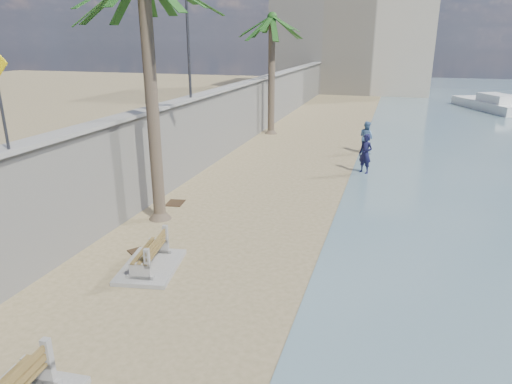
# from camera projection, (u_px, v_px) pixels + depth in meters

# --- Properties ---
(ground_plane) EXTENTS (140.00, 140.00, 0.00)m
(ground_plane) POSITION_uv_depth(u_px,v_px,m) (179.00, 355.00, 9.31)
(ground_plane) COLOR #8F7C58
(seawall) EXTENTS (0.45, 70.00, 3.50)m
(seawall) POSITION_uv_depth(u_px,v_px,m) (245.00, 113.00, 28.30)
(seawall) COLOR gray
(seawall) RESTS_ON ground_plane
(wall_cap) EXTENTS (0.80, 70.00, 0.12)m
(wall_cap) POSITION_uv_depth(u_px,v_px,m) (245.00, 83.00, 27.73)
(wall_cap) COLOR gray
(wall_cap) RESTS_ON seawall
(end_building) EXTENTS (18.00, 12.00, 14.00)m
(end_building) POSITION_uv_depth(u_px,v_px,m) (354.00, 31.00, 54.71)
(end_building) COLOR #B7AA93
(end_building) RESTS_ON ground_plane
(bench_far) EXTENTS (1.83, 2.38, 0.90)m
(bench_far) POSITION_uv_depth(u_px,v_px,m) (150.00, 256.00, 12.66)
(bench_far) COLOR gray
(bench_far) RESTS_ON ground_plane
(palm_back) EXTENTS (5.00, 5.00, 8.30)m
(palm_back) POSITION_uv_depth(u_px,v_px,m) (272.00, 19.00, 28.59)
(palm_back) COLOR brown
(palm_back) RESTS_ON ground_plane
(streetlight) EXTENTS (0.28, 0.28, 5.12)m
(streetlight) POSITION_uv_depth(u_px,v_px,m) (188.00, 26.00, 19.46)
(streetlight) COLOR #2D2D33
(streetlight) RESTS_ON wall_cap
(person_a) EXTENTS (0.94, 0.87, 2.17)m
(person_a) POSITION_uv_depth(u_px,v_px,m) (366.00, 151.00, 21.51)
(person_a) COLOR #131334
(person_a) RESTS_ON ground_plane
(person_b) EXTENTS (1.20, 1.19, 1.97)m
(person_b) POSITION_uv_depth(u_px,v_px,m) (366.00, 135.00, 25.44)
(person_b) COLOR #5076A6
(person_b) RESTS_ON ground_plane
(yacht_far) EXTENTS (5.67, 8.76, 1.50)m
(yacht_far) POSITION_uv_depth(u_px,v_px,m) (489.00, 106.00, 41.07)
(yacht_far) COLOR silver
(yacht_far) RESTS_ON bay_water
(debris_c) EXTENTS (0.73, 0.86, 0.03)m
(debris_c) POSITION_uv_depth(u_px,v_px,m) (175.00, 203.00, 17.83)
(debris_c) COLOR #382616
(debris_c) RESTS_ON ground_plane
(debris_d) EXTENTS (0.71, 0.68, 0.03)m
(debris_d) POSITION_uv_depth(u_px,v_px,m) (137.00, 252.00, 13.75)
(debris_d) COLOR #382616
(debris_d) RESTS_ON ground_plane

